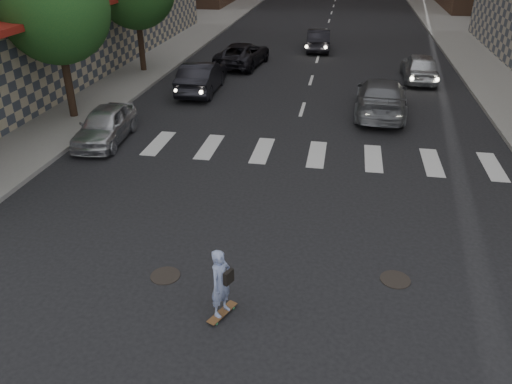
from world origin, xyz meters
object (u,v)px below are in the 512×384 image
traffic_car_a (201,77)px  tree_b (57,4)px  traffic_car_c (243,54)px  traffic_car_e (318,40)px  skateboarder (221,283)px  traffic_car_b (381,97)px  traffic_car_d (420,67)px  silver_sedan (105,125)px

traffic_car_a → tree_b: bearing=46.0°
traffic_car_c → traffic_car_e: 6.59m
skateboarder → tree_b: bearing=153.7°
tree_b → traffic_car_e: 18.54m
traffic_car_b → traffic_car_e: (-3.56, 12.68, -0.07)m
tree_b → traffic_car_d: size_ratio=1.54×
skateboarder → traffic_car_c: size_ratio=0.33×
skateboarder → traffic_car_e: (0.20, 26.56, -0.16)m
traffic_car_a → traffic_car_b: traffic_car_b is taller
skateboarder → traffic_car_c: 21.75m
skateboarder → traffic_car_e: 26.56m
traffic_car_b → traffic_car_c: bearing=-41.6°
silver_sedan → traffic_car_e: size_ratio=0.92×
traffic_car_a → traffic_car_b: size_ratio=0.87×
traffic_car_b → traffic_car_e: traffic_car_b is taller
tree_b → traffic_car_d: bearing=30.4°
traffic_car_b → traffic_car_e: bearing=-71.5°
skateboarder → traffic_car_a: (-4.83, 15.73, -0.10)m
traffic_car_b → traffic_car_c: 10.75m
traffic_car_e → traffic_car_c: bearing=48.2°
silver_sedan → traffic_car_d: bearing=36.7°
traffic_car_b → silver_sedan: bearing=29.2°
traffic_car_c → traffic_car_d: (9.94, -1.53, 0.05)m
traffic_car_e → skateboarder: bearing=86.3°
traffic_car_d → skateboarder: bearing=73.2°
traffic_car_b → traffic_car_d: traffic_car_b is taller
traffic_car_a → traffic_car_d: traffic_car_a is taller
tree_b → traffic_car_b: tree_b is taller
skateboarder → traffic_car_d: bearing=97.3°
skateboarder → traffic_car_a: bearing=131.3°
tree_b → traffic_car_a: (4.26, 4.71, -3.89)m
skateboarder → traffic_car_e: bearing=113.8°
traffic_car_b → traffic_car_d: bearing=-107.9°
traffic_car_e → traffic_car_b: bearing=102.4°
tree_b → traffic_car_b: bearing=12.6°
tree_b → traffic_car_c: size_ratio=1.36×
traffic_car_c → traffic_car_b: bearing=142.9°
traffic_car_b → traffic_car_d: 6.42m
traffic_car_a → skateboarder: bearing=105.1°
tree_b → traffic_car_e: bearing=59.1°
tree_b → silver_sedan: (2.45, -2.28, -3.99)m
skateboarder → traffic_car_b: skateboarder is taller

